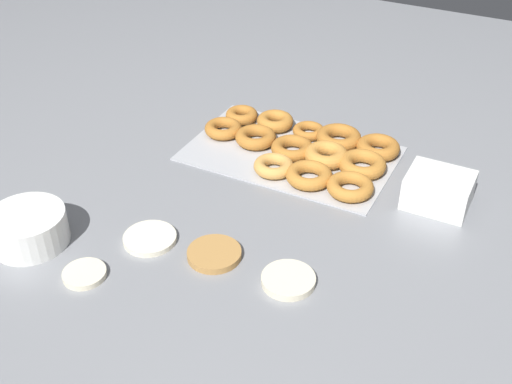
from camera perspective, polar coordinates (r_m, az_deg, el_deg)
The scene contains 8 objects.
ground_plane at distance 1.28m, azimuth -1.15°, elevation -4.13°, with size 3.00×3.00×0.00m, color gray.
pancake_0 at distance 1.29m, azimuth -9.41°, elevation -4.08°, with size 0.11×0.11×0.01m, color silver.
pancake_1 at distance 1.23m, azimuth -3.73°, elevation -5.51°, with size 0.10×0.10×0.01m, color #B27F42.
pancake_2 at distance 1.18m, azimuth 2.90°, elevation -7.81°, with size 0.10×0.10×0.01m, color beige.
pancake_3 at distance 1.23m, azimuth -15.00°, elevation -7.05°, with size 0.08×0.08×0.01m, color beige.
donut_tray at distance 1.53m, azimuth 4.39°, elevation 3.80°, with size 0.49×0.31×0.04m.
batter_bowl at distance 1.33m, azimuth -19.57°, elevation -3.04°, with size 0.15×0.15×0.07m.
container_stack at distance 1.40m, azimuth 15.90°, elevation 0.17°, with size 0.13×0.11×0.07m.
Camera 1 is at (-0.47, 0.87, 0.81)m, focal length 45.00 mm.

